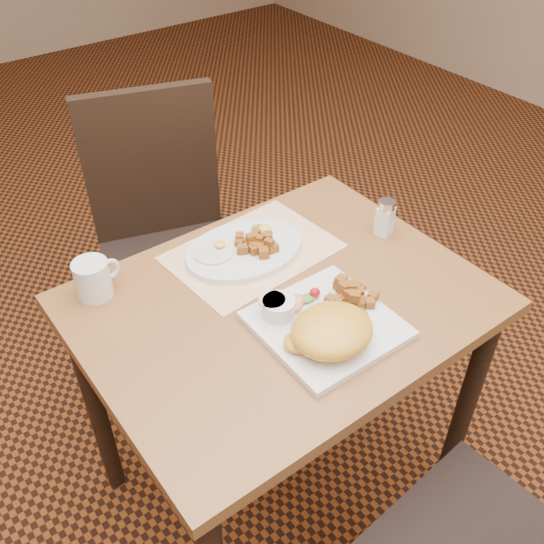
{
  "coord_description": "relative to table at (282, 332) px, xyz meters",
  "views": [
    {
      "loc": [
        -0.64,
        -0.81,
        1.68
      ],
      "look_at": [
        -0.01,
        0.02,
        0.82
      ],
      "focal_mm": 40.0,
      "sensor_mm": 36.0,
      "label": 1
    }
  ],
  "objects": [
    {
      "name": "ground",
      "position": [
        0.0,
        0.0,
        -0.64
      ],
      "size": [
        8.0,
        8.0,
        0.0
      ],
      "primitive_type": "plane",
      "color": "black",
      "rests_on": "ground"
    },
    {
      "name": "table",
      "position": [
        0.0,
        0.0,
        0.0
      ],
      "size": [
        0.9,
        0.7,
        0.75
      ],
      "color": "brown",
      "rests_on": "ground"
    },
    {
      "name": "chair_far",
      "position": [
        0.04,
        0.67,
        -0.1
      ],
      "size": [
        0.53,
        0.54,
        0.97
      ],
      "rotation": [
        0.0,
        0.0,
        2.84
      ],
      "color": "black",
      "rests_on": "ground"
    },
    {
      "name": "placemat",
      "position": [
        0.05,
        0.18,
        0.11
      ],
      "size": [
        0.42,
        0.31,
        0.0
      ],
      "primitive_type": "cube",
      "rotation": [
        0.0,
        0.0,
        0.07
      ],
      "color": "white",
      "rests_on": "table"
    },
    {
      "name": "plate_square",
      "position": [
        0.02,
        -0.13,
        0.12
      ],
      "size": [
        0.28,
        0.28,
        0.02
      ],
      "primitive_type": "cube",
      "rotation": [
        0.0,
        0.0,
        -0.01
      ],
      "color": "silver",
      "rests_on": "table"
    },
    {
      "name": "plate_oval",
      "position": [
        0.03,
        0.19,
        0.12
      ],
      "size": [
        0.32,
        0.24,
        0.02
      ],
      "primitive_type": null,
      "rotation": [
        0.0,
        0.0,
        -0.06
      ],
      "color": "silver",
      "rests_on": "placemat"
    },
    {
      "name": "hollandaise_mound",
      "position": [
        -0.01,
        -0.18,
        0.16
      ],
      "size": [
        0.18,
        0.16,
        0.07
      ],
      "color": "gold",
      "rests_on": "plate_square"
    },
    {
      "name": "ramekin",
      "position": [
        -0.05,
        -0.05,
        0.15
      ],
      "size": [
        0.07,
        0.08,
        0.04
      ],
      "color": "silver",
      "rests_on": "plate_square"
    },
    {
      "name": "garnish_sq",
      "position": [
        0.02,
        -0.05,
        0.14
      ],
      "size": [
        0.1,
        0.06,
        0.03
      ],
      "color": "#387223",
      "rests_on": "plate_square"
    },
    {
      "name": "fried_egg",
      "position": [
        -0.04,
        0.22,
        0.13
      ],
      "size": [
        0.1,
        0.1,
        0.02
      ],
      "color": "white",
      "rests_on": "plate_oval"
    },
    {
      "name": "garnish_ov",
      "position": [
        0.1,
        0.22,
        0.14
      ],
      "size": [
        0.05,
        0.06,
        0.02
      ],
      "color": "#387223",
      "rests_on": "plate_oval"
    },
    {
      "name": "salt_shaker",
      "position": [
        0.36,
        0.04,
        0.16
      ],
      "size": [
        0.05,
        0.05,
        0.1
      ],
      "color": "white",
      "rests_on": "table"
    },
    {
      "name": "coffee_mug",
      "position": [
        -0.33,
        0.27,
        0.16
      ],
      "size": [
        0.11,
        0.08,
        0.09
      ],
      "color": "silver",
      "rests_on": "table"
    },
    {
      "name": "home_fries_sq",
      "position": [
        0.11,
        -0.11,
        0.14
      ],
      "size": [
        0.12,
        0.13,
        0.04
      ],
      "color": "#945317",
      "rests_on": "plate_square"
    },
    {
      "name": "home_fries_ov",
      "position": [
        0.05,
        0.17,
        0.14
      ],
      "size": [
        0.1,
        0.12,
        0.04
      ],
      "color": "#945317",
      "rests_on": "plate_oval"
    }
  ]
}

